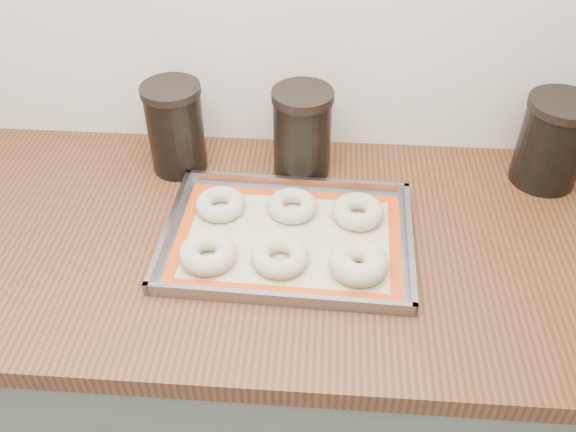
# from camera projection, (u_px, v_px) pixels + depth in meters

# --- Properties ---
(cabinet) EXTENTS (3.00, 0.65, 0.86)m
(cabinet) POSITION_uv_depth(u_px,v_px,m) (371.00, 385.00, 1.45)
(cabinet) COLOR slate
(cabinet) RESTS_ON floor
(countertop) EXTENTS (3.06, 0.68, 0.04)m
(countertop) POSITION_uv_depth(u_px,v_px,m) (392.00, 248.00, 1.16)
(countertop) COLOR #5A331B
(countertop) RESTS_ON cabinet
(baking_tray) EXTENTS (0.47, 0.34, 0.03)m
(baking_tray) POSITION_uv_depth(u_px,v_px,m) (288.00, 237.00, 1.14)
(baking_tray) COLOR gray
(baking_tray) RESTS_ON countertop
(baking_mat) EXTENTS (0.43, 0.30, 0.00)m
(baking_mat) POSITION_uv_depth(u_px,v_px,m) (288.00, 238.00, 1.14)
(baking_mat) COLOR #C6B793
(baking_mat) RESTS_ON baking_tray
(bagel_front_left) EXTENTS (0.11, 0.11, 0.04)m
(bagel_front_left) POSITION_uv_depth(u_px,v_px,m) (208.00, 253.00, 1.08)
(bagel_front_left) COLOR beige
(bagel_front_left) RESTS_ON baking_mat
(bagel_front_mid) EXTENTS (0.12, 0.12, 0.03)m
(bagel_front_mid) POSITION_uv_depth(u_px,v_px,m) (280.00, 256.00, 1.08)
(bagel_front_mid) COLOR beige
(bagel_front_mid) RESTS_ON baking_mat
(bagel_front_right) EXTENTS (0.11, 0.11, 0.04)m
(bagel_front_right) POSITION_uv_depth(u_px,v_px,m) (359.00, 263.00, 1.06)
(bagel_front_right) COLOR beige
(bagel_front_right) RESTS_ON baking_mat
(bagel_back_left) EXTENTS (0.10, 0.10, 0.03)m
(bagel_back_left) POSITION_uv_depth(u_px,v_px,m) (220.00, 204.00, 1.19)
(bagel_back_left) COLOR beige
(bagel_back_left) RESTS_ON baking_mat
(bagel_back_mid) EXTENTS (0.12, 0.12, 0.03)m
(bagel_back_mid) POSITION_uv_depth(u_px,v_px,m) (292.00, 206.00, 1.19)
(bagel_back_mid) COLOR beige
(bagel_back_mid) RESTS_ON baking_mat
(bagel_back_right) EXTENTS (0.11, 0.11, 0.03)m
(bagel_back_right) POSITION_uv_depth(u_px,v_px,m) (358.00, 212.00, 1.17)
(bagel_back_right) COLOR beige
(bagel_back_right) RESTS_ON baking_mat
(canister_left) EXTENTS (0.12, 0.12, 0.19)m
(canister_left) POSITION_uv_depth(u_px,v_px,m) (176.00, 128.00, 1.26)
(canister_left) COLOR black
(canister_left) RESTS_ON countertop
(canister_mid) EXTENTS (0.12, 0.12, 0.19)m
(canister_mid) POSITION_uv_depth(u_px,v_px,m) (302.00, 133.00, 1.25)
(canister_mid) COLOR black
(canister_mid) RESTS_ON countertop
(canister_right) EXTENTS (0.14, 0.14, 0.19)m
(canister_right) POSITION_uv_depth(u_px,v_px,m) (553.00, 142.00, 1.23)
(canister_right) COLOR black
(canister_right) RESTS_ON countertop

